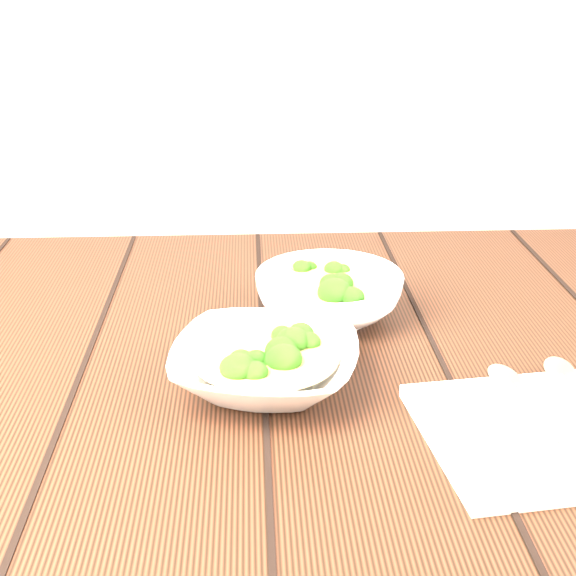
# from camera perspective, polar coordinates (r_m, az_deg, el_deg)

# --- Properties ---
(table) EXTENTS (1.20, 0.80, 0.75)m
(table) POSITION_cam_1_polar(r_m,az_deg,el_deg) (1.00, -0.56, -10.13)
(table) COLOR black
(table) RESTS_ON ground
(soup_bowl_front) EXTENTS (0.23, 0.23, 0.06)m
(soup_bowl_front) POSITION_cam_1_polar(r_m,az_deg,el_deg) (0.84, -1.62, -5.41)
(soup_bowl_front) COLOR white
(soup_bowl_front) RESTS_ON table
(soup_bowl_back) EXTENTS (0.24, 0.24, 0.07)m
(soup_bowl_back) POSITION_cam_1_polar(r_m,az_deg,el_deg) (1.00, 2.93, -0.42)
(soup_bowl_back) COLOR white
(soup_bowl_back) RESTS_ON table
(trivet) EXTENTS (0.13, 0.13, 0.02)m
(trivet) POSITION_cam_1_polar(r_m,az_deg,el_deg) (0.96, 1.41, -2.63)
(trivet) COLOR black
(trivet) RESTS_ON table
(napkin) EXTENTS (0.26, 0.23, 0.01)m
(napkin) POSITION_cam_1_polar(r_m,az_deg,el_deg) (0.81, 18.40, -9.66)
(napkin) COLOR beige
(napkin) RESTS_ON table
(spoon_left) EXTENTS (0.04, 0.20, 0.01)m
(spoon_left) POSITION_cam_1_polar(r_m,az_deg,el_deg) (0.84, 16.14, -7.41)
(spoon_left) COLOR #9E9B8C
(spoon_left) RESTS_ON napkin
(spoon_right) EXTENTS (0.05, 0.20, 0.01)m
(spoon_right) POSITION_cam_1_polar(r_m,az_deg,el_deg) (0.87, 19.21, -6.72)
(spoon_right) COLOR #9E9B8C
(spoon_right) RESTS_ON napkin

